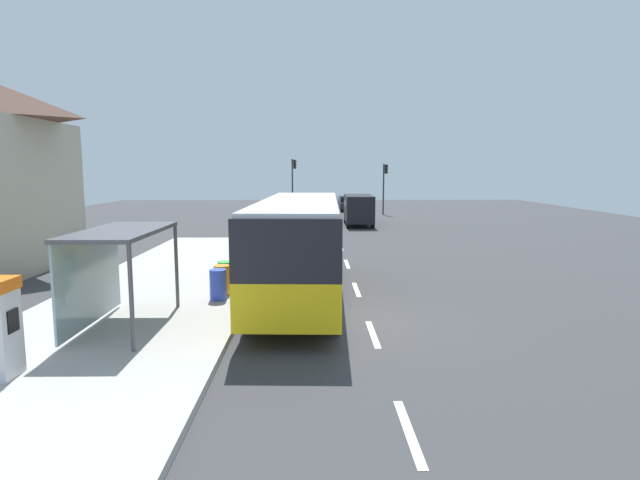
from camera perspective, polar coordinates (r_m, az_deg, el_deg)
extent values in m
cube|color=#38383A|center=(28.14, 1.80, -0.89)|extent=(56.00, 92.00, 0.04)
cube|color=#ADAAA3|center=(17.10, -18.33, -6.50)|extent=(6.20, 30.00, 0.18)
cube|color=silver|center=(8.97, 9.72, -20.01)|extent=(0.16, 2.20, 0.01)
cube|color=silver|center=(13.54, 5.82, -10.22)|extent=(0.16, 2.20, 0.01)
cube|color=silver|center=(18.34, 4.01, -5.44)|extent=(0.16, 2.20, 0.01)
cube|color=silver|center=(23.23, 2.98, -2.65)|extent=(0.16, 2.20, 0.01)
cube|color=silver|center=(28.15, 2.31, -0.84)|extent=(0.16, 2.20, 0.01)
cube|color=silver|center=(33.10, 1.84, 0.44)|extent=(0.16, 2.20, 0.01)
cube|color=silver|center=(38.06, 1.49, 1.38)|extent=(0.16, 2.20, 0.01)
cube|color=silver|center=(43.03, 1.22, 2.11)|extent=(0.16, 2.20, 0.01)
cube|color=yellow|center=(17.06, -2.21, -2.76)|extent=(2.86, 11.08, 1.15)
cube|color=black|center=(16.87, -2.23, 1.59)|extent=(2.86, 11.08, 1.45)
cube|color=silver|center=(16.81, -2.25, 4.22)|extent=(2.73, 10.85, 0.12)
cube|color=black|center=(22.30, -1.43, 2.88)|extent=(2.30, 0.19, 1.22)
cube|color=black|center=(16.50, -6.53, 1.15)|extent=(0.36, 8.58, 1.10)
cylinder|color=black|center=(21.07, -4.67, -2.37)|extent=(0.31, 1.01, 1.00)
cylinder|color=black|center=(20.97, 1.49, -2.39)|extent=(0.31, 1.01, 1.00)
cylinder|color=black|center=(13.71, -7.84, -7.88)|extent=(0.31, 1.01, 1.00)
cylinder|color=black|center=(13.55, 1.73, -8.00)|extent=(0.31, 1.01, 1.00)
cube|color=black|center=(39.47, 4.25, 3.50)|extent=(2.08, 5.23, 1.96)
cube|color=black|center=(39.45, 4.25, 3.99)|extent=(2.09, 3.15, 0.44)
cylinder|color=black|center=(37.65, 5.82, 1.79)|extent=(0.23, 0.68, 0.68)
cylinder|color=black|center=(37.51, 3.08, 1.79)|extent=(0.23, 0.68, 0.68)
cylinder|color=black|center=(41.61, 5.27, 2.35)|extent=(0.23, 0.68, 0.68)
cylinder|color=black|center=(41.49, 2.80, 2.36)|extent=(0.23, 0.68, 0.68)
cube|color=black|center=(42.21, 4.05, 2.82)|extent=(1.94, 4.45, 0.60)
cube|color=black|center=(42.36, 4.05, 3.65)|extent=(1.66, 2.42, 0.60)
cylinder|color=black|center=(40.79, 5.31, 2.21)|extent=(0.22, 0.65, 0.64)
cylinder|color=black|center=(40.70, 3.01, 2.22)|extent=(0.22, 0.65, 0.64)
cylinder|color=black|center=(43.77, 5.02, 2.58)|extent=(0.22, 0.65, 0.64)
cylinder|color=black|center=(43.69, 2.87, 2.59)|extent=(0.22, 0.65, 0.64)
cube|color=black|center=(53.88, 3.00, 3.87)|extent=(2.02, 4.48, 0.60)
cube|color=black|center=(54.04, 2.98, 4.52)|extent=(1.70, 2.45, 0.60)
cylinder|color=black|center=(52.52, 4.07, 3.43)|extent=(0.23, 0.65, 0.64)
cylinder|color=black|center=(52.32, 2.29, 3.43)|extent=(0.23, 0.65, 0.64)
cylinder|color=black|center=(55.48, 3.66, 3.66)|extent=(0.23, 0.65, 0.64)
cylinder|color=black|center=(55.30, 1.97, 3.66)|extent=(0.23, 0.65, 0.64)
cube|color=black|center=(11.63, -30.60, -7.63)|extent=(0.03, 0.36, 0.44)
cylinder|color=blue|center=(16.38, -11.09, -4.83)|extent=(0.52, 0.52, 0.95)
cylinder|color=orange|center=(17.06, -10.68, -4.33)|extent=(0.52, 0.52, 0.95)
cylinder|color=green|center=(17.73, -10.29, -3.86)|extent=(0.52, 0.52, 0.95)
cylinder|color=#2D2D2D|center=(49.49, 6.97, 5.54)|extent=(0.14, 0.14, 4.78)
cube|color=black|center=(49.49, 7.26, 7.72)|extent=(0.24, 0.28, 0.84)
sphere|color=#360606|center=(49.51, 7.40, 8.04)|extent=(0.16, 0.16, 0.16)
sphere|color=#3C2C03|center=(49.51, 7.40, 7.72)|extent=(0.16, 0.16, 0.16)
sphere|color=green|center=(49.51, 7.39, 7.39)|extent=(0.16, 0.16, 0.16)
cylinder|color=#2D2D2D|center=(49.87, -3.04, 5.86)|extent=(0.14, 0.14, 5.23)
cube|color=black|center=(49.84, -2.81, 8.29)|extent=(0.24, 0.28, 0.84)
sphere|color=#360606|center=(49.84, -2.67, 8.61)|extent=(0.16, 0.16, 0.16)
sphere|color=#3C2C03|center=(49.83, -2.67, 8.29)|extent=(0.16, 0.16, 0.16)
sphere|color=green|center=(49.83, -2.66, 7.97)|extent=(0.16, 0.16, 0.16)
cube|color=#4C4C51|center=(13.98, -20.97, 0.88)|extent=(1.80, 4.00, 0.10)
cube|color=#8CA5B2|center=(14.47, -23.91, -3.87)|extent=(0.06, 3.80, 2.30)
cylinder|color=#4C4C51|center=(12.13, -19.98, -5.93)|extent=(0.10, 0.10, 2.44)
cylinder|color=#4C4C51|center=(15.69, -15.46, -2.74)|extent=(0.10, 0.10, 2.44)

